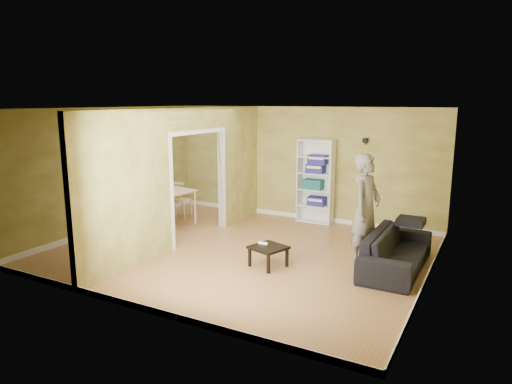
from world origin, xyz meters
TOP-DOWN VIEW (x-y plane):
  - room_shell at (0.00, 0.00)m, footprint 6.50×6.50m
  - partition at (-1.20, 0.00)m, footprint 0.22×5.50m
  - wall_speaker at (1.50, 2.69)m, footprint 0.10×0.10m
  - sofa at (2.70, 0.45)m, footprint 2.12×0.91m
  - person at (2.15, 0.48)m, footprint 0.91×0.77m
  - bookshelf at (0.46, 2.60)m, footprint 0.80×0.35m
  - paper_box_navy_a at (0.49, 2.56)m, footprint 0.39×0.25m
  - paper_box_teal at (0.40, 2.56)m, footprint 0.42×0.28m
  - paper_box_navy_b at (0.45, 2.56)m, footprint 0.39×0.26m
  - paper_box_navy_c at (0.49, 2.56)m, footprint 0.40×0.26m
  - coffee_table at (0.80, -0.47)m, footprint 0.53×0.53m
  - game_controller at (0.66, -0.40)m, footprint 0.16×0.04m
  - dining_table at (-2.50, 0.89)m, footprint 1.25×0.83m
  - chair_left at (-3.23, 0.82)m, footprint 0.51×0.51m
  - chair_near at (-2.47, 0.22)m, footprint 0.47×0.47m
  - chair_far at (-2.47, 1.51)m, footprint 0.41×0.41m

SIDE VIEW (x-z plane):
  - coffee_table at x=0.80m, z-range 0.12..0.48m
  - game_controller at x=0.66m, z-range 0.35..0.39m
  - sofa at x=2.70m, z-range 0.00..0.81m
  - chair_far at x=-2.47m, z-range 0.00..0.87m
  - chair_left at x=-3.23m, z-range 0.00..0.97m
  - chair_near at x=-2.47m, z-range 0.00..0.99m
  - paper_box_navy_a at x=0.49m, z-range 0.40..0.60m
  - dining_table at x=-2.50m, z-range 0.31..1.09m
  - paper_box_teal at x=0.40m, z-range 0.77..0.99m
  - bookshelf at x=0.46m, z-range 0.00..1.89m
  - person at x=2.15m, z-range 0.00..2.21m
  - paper_box_navy_b at x=0.45m, z-range 1.14..1.34m
  - room_shell at x=0.00m, z-range -1.95..4.55m
  - partition at x=-1.20m, z-range 0.00..2.60m
  - paper_box_navy_c at x=0.49m, z-range 1.35..1.56m
  - wall_speaker at x=1.50m, z-range 1.85..1.95m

